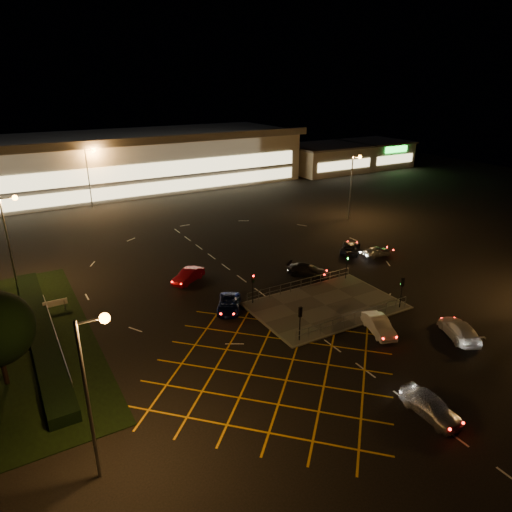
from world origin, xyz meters
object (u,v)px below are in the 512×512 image
signal_ne (347,260)px  car_near_silver (431,406)px  car_circ_red (188,276)px  car_approach_white (459,330)px  signal_se (402,286)px  car_queue_white (379,325)px  signal_sw (300,317)px  car_east_grey (350,247)px  car_far_dkgrey (307,270)px  car_right_silver (377,251)px  signal_nw (253,282)px  car_left_blue (229,304)px

signal_ne → car_near_silver: 22.24m
signal_ne → car_circ_red: bearing=152.0°
car_near_silver → car_approach_white: 11.56m
signal_se → car_queue_white: 5.86m
signal_sw → signal_se: size_ratio=1.00×
signal_ne → car_east_grey: (6.18, 6.34, -1.71)m
car_circ_red → signal_sw: bearing=-19.5°
car_far_dkgrey → car_circ_red: 13.45m
car_right_silver → signal_sw: bearing=125.5°
signal_se → car_east_grey: (6.18, 14.33, -1.71)m
car_right_silver → car_queue_white: bearing=142.0°
car_near_silver → signal_ne: bearing=66.1°
car_right_silver → car_approach_white: car_approach_white is taller
car_east_grey → car_approach_white: 21.55m
signal_se → signal_nw: (-12.00, 7.99, 0.00)m
signal_ne → car_circ_red: size_ratio=0.72×
signal_nw → car_right_silver: (20.16, 3.57, -1.72)m
signal_sw → signal_ne: bearing=-146.4°
car_left_blue → car_circ_red: 8.19m
car_right_silver → car_circ_red: size_ratio=0.87×
car_east_grey → car_near_silver: bearing=106.4°
car_near_silver → car_left_blue: (-4.81, 20.01, -0.13)m
signal_ne → car_east_grey: signal_ne is taller
car_left_blue → car_east_grey: 21.70m
signal_ne → car_east_grey: 9.02m
car_east_grey → car_left_blue: bearing=64.4°
car_right_silver → car_east_grey: (-1.98, 2.77, 0.02)m
car_circ_red → car_approach_white: bearing=3.4°
car_near_silver → car_approach_white: car_near_silver is taller
car_near_silver → car_right_silver: bearing=54.9°
signal_sw → car_far_dkgrey: size_ratio=0.68×
car_far_dkgrey → car_right_silver: bearing=-36.4°
car_circ_red → car_east_grey: size_ratio=0.92×
signal_ne → car_near_silver: (-9.80, -19.90, -1.60)m
car_east_grey → car_approach_white: (-5.82, -20.74, 0.07)m
signal_ne → car_approach_white: 14.50m
car_queue_white → signal_sw: bearing=-179.8°
car_circ_red → car_east_grey: 21.76m
car_approach_white → signal_nw: bearing=-23.5°
car_far_dkgrey → car_approach_white: size_ratio=0.93×
car_far_dkgrey → car_right_silver: (11.27, 0.56, -0.03)m
signal_ne → car_left_blue: bearing=179.6°
car_queue_white → car_approach_white: size_ratio=0.87×
car_left_blue → car_circ_red: (-0.89, 8.14, 0.08)m
signal_nw → car_right_silver: bearing=10.0°
signal_sw → car_circ_red: size_ratio=0.72×
car_near_silver → signal_se: bearing=52.8°
car_right_silver → car_east_grey: bearing=41.2°
car_far_dkgrey → car_circ_red: (-12.39, 5.25, 0.04)m
car_queue_white → car_circ_red: car_queue_white is taller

